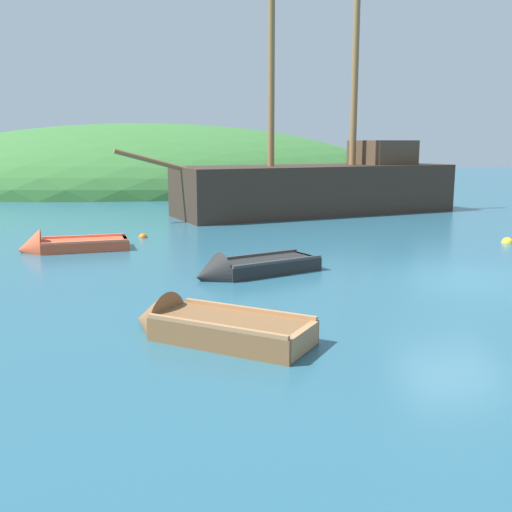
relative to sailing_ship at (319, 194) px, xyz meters
The scene contains 8 objects.
ground_plane 13.57m from the sailing_ship, 92.13° to the right, with size 120.00×120.00×0.00m, color #285B70.
shore_hill 21.04m from the sailing_ship, 111.60° to the left, with size 37.43×25.34×9.11m, color #387033.
sailing_ship is the anchor object (origin of this frame).
rowboat_outer_right 13.30m from the sailing_ship, 113.04° to the right, with size 3.38×2.22×1.04m.
rowboat_portside 18.06m from the sailing_ship, 111.52° to the right, with size 3.17×2.79×1.09m.
rowboat_near_dock 12.88m from the sailing_ship, 141.23° to the right, with size 3.24×1.61×1.19m.
buoy_yellow 9.78m from the sailing_ship, 67.90° to the right, with size 0.36×0.36×0.36m, color yellow.
buoy_orange 9.81m from the sailing_ship, 142.61° to the right, with size 0.30×0.30×0.30m, color orange.
Camera 1 is at (-6.92, -12.61, 3.12)m, focal length 42.03 mm.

